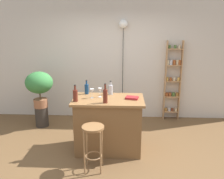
{
  "coord_description": "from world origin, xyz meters",
  "views": [
    {
      "loc": [
        0.26,
        -3.62,
        2.2
      ],
      "look_at": [
        0.05,
        0.55,
        1.05
      ],
      "focal_mm": 38.56,
      "sensor_mm": 36.0,
      "label": 1
    }
  ],
  "objects_px": {
    "pendant_globe_light": "(123,26)",
    "potted_plant": "(39,85)",
    "plant_stool": "(42,116)",
    "bottle_vinegar": "(87,89)",
    "bottle_olive_oil": "(105,96)",
    "wine_glass_center": "(100,91)",
    "bottle_soda_blue": "(111,89)",
    "wine_glass_left": "(92,91)",
    "cookbook": "(132,98)",
    "bar_stool": "(93,138)",
    "spice_shelf": "(173,80)",
    "bottle_spirits_clear": "(75,95)"
  },
  "relations": [
    {
      "from": "spice_shelf",
      "to": "wine_glass_center",
      "type": "xyz_separation_m",
      "value": [
        -1.54,
        -1.43,
        0.14
      ]
    },
    {
      "from": "bottle_soda_blue",
      "to": "wine_glass_left",
      "type": "bearing_deg",
      "value": -142.73
    },
    {
      "from": "potted_plant",
      "to": "cookbook",
      "type": "bearing_deg",
      "value": -25.82
    },
    {
      "from": "spice_shelf",
      "to": "bottle_spirits_clear",
      "type": "xyz_separation_m",
      "value": [
        -1.92,
        -1.69,
        0.13
      ]
    },
    {
      "from": "potted_plant",
      "to": "bottle_spirits_clear",
      "type": "relative_size",
      "value": 2.78
    },
    {
      "from": "bar_stool",
      "to": "wine_glass_center",
      "type": "xyz_separation_m",
      "value": [
        0.04,
        0.72,
        0.54
      ]
    },
    {
      "from": "plant_stool",
      "to": "bottle_soda_blue",
      "type": "relative_size",
      "value": 1.77
    },
    {
      "from": "plant_stool",
      "to": "bottle_vinegar",
      "type": "bearing_deg",
      "value": -31.25
    },
    {
      "from": "wine_glass_center",
      "to": "bottle_soda_blue",
      "type": "bearing_deg",
      "value": 44.9
    },
    {
      "from": "bottle_olive_oil",
      "to": "bottle_vinegar",
      "type": "bearing_deg",
      "value": 127.49
    },
    {
      "from": "spice_shelf",
      "to": "bottle_olive_oil",
      "type": "height_order",
      "value": "spice_shelf"
    },
    {
      "from": "plant_stool",
      "to": "potted_plant",
      "type": "height_order",
      "value": "potted_plant"
    },
    {
      "from": "bottle_vinegar",
      "to": "wine_glass_center",
      "type": "bearing_deg",
      "value": -35.15
    },
    {
      "from": "bar_stool",
      "to": "wine_glass_center",
      "type": "height_order",
      "value": "wine_glass_center"
    },
    {
      "from": "bottle_vinegar",
      "to": "pendant_globe_light",
      "type": "distance_m",
      "value": 1.8
    },
    {
      "from": "wine_glass_left",
      "to": "bottle_olive_oil",
      "type": "bearing_deg",
      "value": -44.89
    },
    {
      "from": "bottle_vinegar",
      "to": "wine_glass_center",
      "type": "relative_size",
      "value": 1.59
    },
    {
      "from": "potted_plant",
      "to": "bottle_olive_oil",
      "type": "xyz_separation_m",
      "value": [
        1.5,
        -1.17,
        0.13
      ]
    },
    {
      "from": "plant_stool",
      "to": "bottle_olive_oil",
      "type": "bearing_deg",
      "value": -38.04
    },
    {
      "from": "bar_stool",
      "to": "bottle_vinegar",
      "type": "bearing_deg",
      "value": 103.8
    },
    {
      "from": "potted_plant",
      "to": "pendant_globe_light",
      "type": "height_order",
      "value": "pendant_globe_light"
    },
    {
      "from": "bar_stool",
      "to": "plant_stool",
      "type": "height_order",
      "value": "bar_stool"
    },
    {
      "from": "bottle_olive_oil",
      "to": "pendant_globe_light",
      "type": "bearing_deg",
      "value": 81.29
    },
    {
      "from": "bottle_soda_blue",
      "to": "cookbook",
      "type": "xyz_separation_m",
      "value": [
        0.38,
        -0.25,
        -0.08
      ]
    },
    {
      "from": "potted_plant",
      "to": "wine_glass_left",
      "type": "bearing_deg",
      "value": -36.48
    },
    {
      "from": "bottle_soda_blue",
      "to": "wine_glass_center",
      "type": "height_order",
      "value": "bottle_soda_blue"
    },
    {
      "from": "bar_stool",
      "to": "wine_glass_left",
      "type": "height_order",
      "value": "wine_glass_left"
    },
    {
      "from": "plant_stool",
      "to": "wine_glass_center",
      "type": "xyz_separation_m",
      "value": [
        1.38,
        -0.87,
        0.85
      ]
    },
    {
      "from": "bottle_soda_blue",
      "to": "cookbook",
      "type": "distance_m",
      "value": 0.46
    },
    {
      "from": "bottle_spirits_clear",
      "to": "wine_glass_center",
      "type": "xyz_separation_m",
      "value": [
        0.38,
        0.26,
        0.01
      ]
    },
    {
      "from": "wine_glass_left",
      "to": "pendant_globe_light",
      "type": "distance_m",
      "value": 1.93
    },
    {
      "from": "spice_shelf",
      "to": "pendant_globe_light",
      "type": "height_order",
      "value": "pendant_globe_light"
    },
    {
      "from": "plant_stool",
      "to": "bottle_spirits_clear",
      "type": "xyz_separation_m",
      "value": [
        1.0,
        -1.12,
        0.84
      ]
    },
    {
      "from": "cookbook",
      "to": "potted_plant",
      "type": "bearing_deg",
      "value": 167.58
    },
    {
      "from": "wine_glass_left",
      "to": "bar_stool",
      "type": "bearing_deg",
      "value": -81.89
    },
    {
      "from": "wine_glass_left",
      "to": "cookbook",
      "type": "height_order",
      "value": "wine_glass_left"
    },
    {
      "from": "potted_plant",
      "to": "wine_glass_center",
      "type": "bearing_deg",
      "value": -32.01
    },
    {
      "from": "bottle_olive_oil",
      "to": "plant_stool",
      "type": "bearing_deg",
      "value": 141.96
    },
    {
      "from": "potted_plant",
      "to": "bottle_soda_blue",
      "type": "height_order",
      "value": "potted_plant"
    },
    {
      "from": "wine_glass_center",
      "to": "pendant_globe_light",
      "type": "distance_m",
      "value": 1.85
    },
    {
      "from": "plant_stool",
      "to": "bottle_spirits_clear",
      "type": "distance_m",
      "value": 1.73
    },
    {
      "from": "bottle_soda_blue",
      "to": "bottle_spirits_clear",
      "type": "relative_size",
      "value": 0.89
    },
    {
      "from": "bottle_olive_oil",
      "to": "wine_glass_left",
      "type": "bearing_deg",
      "value": 135.11
    },
    {
      "from": "bar_stool",
      "to": "pendant_globe_light",
      "type": "height_order",
      "value": "pendant_globe_light"
    },
    {
      "from": "bottle_soda_blue",
      "to": "pendant_globe_light",
      "type": "xyz_separation_m",
      "value": [
        0.21,
        1.28,
        1.1
      ]
    },
    {
      "from": "pendant_globe_light",
      "to": "potted_plant",
      "type": "bearing_deg",
      "value": -161.55
    },
    {
      "from": "bottle_soda_blue",
      "to": "cookbook",
      "type": "bearing_deg",
      "value": -33.2
    },
    {
      "from": "pendant_globe_light",
      "to": "wine_glass_left",
      "type": "bearing_deg",
      "value": -108.94
    },
    {
      "from": "wine_glass_left",
      "to": "cookbook",
      "type": "bearing_deg",
      "value": -1.1
    },
    {
      "from": "spice_shelf",
      "to": "pendant_globe_light",
      "type": "relative_size",
      "value": 0.8
    }
  ]
}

